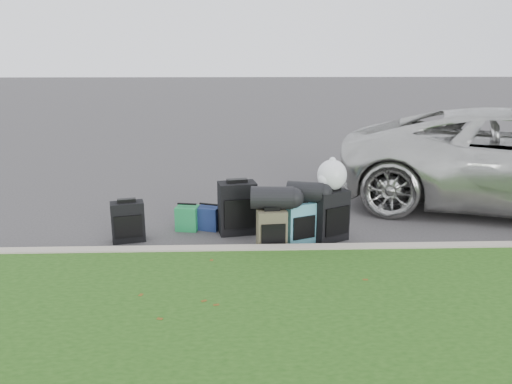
{
  "coord_description": "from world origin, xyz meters",
  "views": [
    {
      "loc": [
        -0.35,
        -6.97,
        2.49
      ],
      "look_at": [
        -0.1,
        0.2,
        0.55
      ],
      "focal_mm": 35.0,
      "sensor_mm": 36.0,
      "label": 1
    }
  ],
  "objects_px": {
    "suitcase_large_black_left": "(237,208)",
    "suitcase_olive": "(272,230)",
    "suitcase_large_black_right": "(330,216)",
    "tote_navy": "(209,218)",
    "suitcase_small_black": "(128,222)",
    "suitcase_teal": "(299,223)",
    "tote_green": "(187,218)"
  },
  "relations": [
    {
      "from": "suitcase_small_black",
      "to": "suitcase_large_black_right",
      "type": "xyz_separation_m",
      "value": [
        2.82,
        -0.06,
        0.08
      ]
    },
    {
      "from": "tote_navy",
      "to": "suitcase_small_black",
      "type": "bearing_deg",
      "value": -136.5
    },
    {
      "from": "suitcase_large_black_left",
      "to": "suitcase_large_black_right",
      "type": "distance_m",
      "value": 1.34
    },
    {
      "from": "suitcase_large_black_right",
      "to": "tote_green",
      "type": "relative_size",
      "value": 2.0
    },
    {
      "from": "suitcase_large_black_right",
      "to": "tote_green",
      "type": "bearing_deg",
      "value": 137.48
    },
    {
      "from": "suitcase_olive",
      "to": "suitcase_large_black_right",
      "type": "bearing_deg",
      "value": 13.91
    },
    {
      "from": "suitcase_large_black_right",
      "to": "tote_navy",
      "type": "relative_size",
      "value": 2.08
    },
    {
      "from": "suitcase_small_black",
      "to": "suitcase_olive",
      "type": "xyz_separation_m",
      "value": [
        1.98,
        -0.36,
        -0.01
      ]
    },
    {
      "from": "suitcase_small_black",
      "to": "tote_green",
      "type": "height_order",
      "value": "suitcase_small_black"
    },
    {
      "from": "suitcase_teal",
      "to": "suitcase_large_black_left",
      "type": "bearing_deg",
      "value": 130.7
    },
    {
      "from": "suitcase_large_black_right",
      "to": "tote_navy",
      "type": "xyz_separation_m",
      "value": [
        -1.72,
        0.53,
        -0.19
      ]
    },
    {
      "from": "suitcase_olive",
      "to": "suitcase_large_black_right",
      "type": "xyz_separation_m",
      "value": [
        0.83,
        0.3,
        0.09
      ]
    },
    {
      "from": "suitcase_large_black_left",
      "to": "suitcase_olive",
      "type": "bearing_deg",
      "value": -64.9
    },
    {
      "from": "suitcase_teal",
      "to": "suitcase_small_black",
      "type": "bearing_deg",
      "value": 153.22
    },
    {
      "from": "suitcase_small_black",
      "to": "suitcase_large_black_left",
      "type": "distance_m",
      "value": 1.55
    },
    {
      "from": "suitcase_small_black",
      "to": "suitcase_large_black_left",
      "type": "bearing_deg",
      "value": -4.52
    },
    {
      "from": "suitcase_large_black_left",
      "to": "tote_navy",
      "type": "relative_size",
      "value": 2.22
    },
    {
      "from": "tote_green",
      "to": "tote_navy",
      "type": "distance_m",
      "value": 0.32
    },
    {
      "from": "suitcase_olive",
      "to": "suitcase_teal",
      "type": "distance_m",
      "value": 0.45
    },
    {
      "from": "suitcase_large_black_left",
      "to": "tote_green",
      "type": "distance_m",
      "value": 0.79
    },
    {
      "from": "suitcase_small_black",
      "to": "suitcase_teal",
      "type": "xyz_separation_m",
      "value": [
        2.38,
        -0.15,
        0.01
      ]
    },
    {
      "from": "suitcase_teal",
      "to": "suitcase_large_black_right",
      "type": "distance_m",
      "value": 0.45
    },
    {
      "from": "suitcase_small_black",
      "to": "suitcase_teal",
      "type": "bearing_deg",
      "value": -18.15
    },
    {
      "from": "suitcase_large_black_left",
      "to": "tote_navy",
      "type": "bearing_deg",
      "value": 144.62
    },
    {
      "from": "suitcase_large_black_right",
      "to": "suitcase_small_black",
      "type": "bearing_deg",
      "value": 150.11
    },
    {
      "from": "suitcase_large_black_left",
      "to": "tote_navy",
      "type": "height_order",
      "value": "suitcase_large_black_left"
    },
    {
      "from": "suitcase_large_black_left",
      "to": "tote_green",
      "type": "bearing_deg",
      "value": 156.14
    },
    {
      "from": "suitcase_large_black_left",
      "to": "suitcase_teal",
      "type": "height_order",
      "value": "suitcase_large_black_left"
    },
    {
      "from": "suitcase_large_black_left",
      "to": "suitcase_olive",
      "type": "distance_m",
      "value": 0.79
    },
    {
      "from": "suitcase_small_black",
      "to": "suitcase_large_black_right",
      "type": "bearing_deg",
      "value": -15.86
    },
    {
      "from": "suitcase_small_black",
      "to": "tote_green",
      "type": "relative_size",
      "value": 1.57
    },
    {
      "from": "tote_green",
      "to": "tote_navy",
      "type": "height_order",
      "value": "tote_green"
    }
  ]
}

